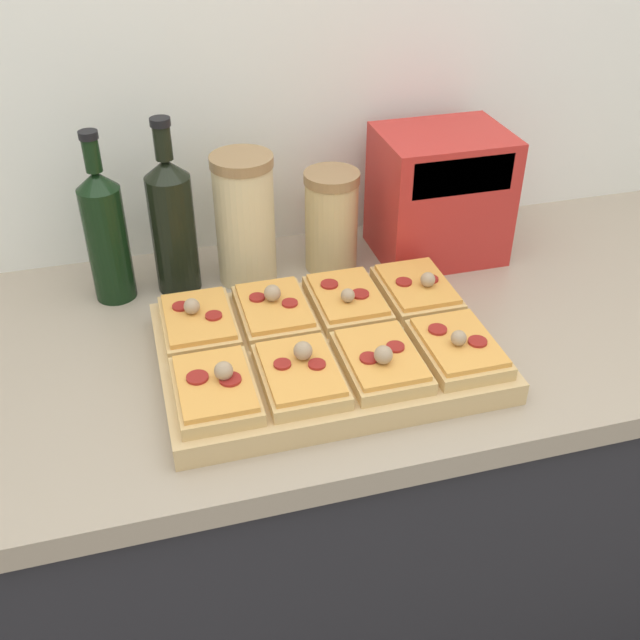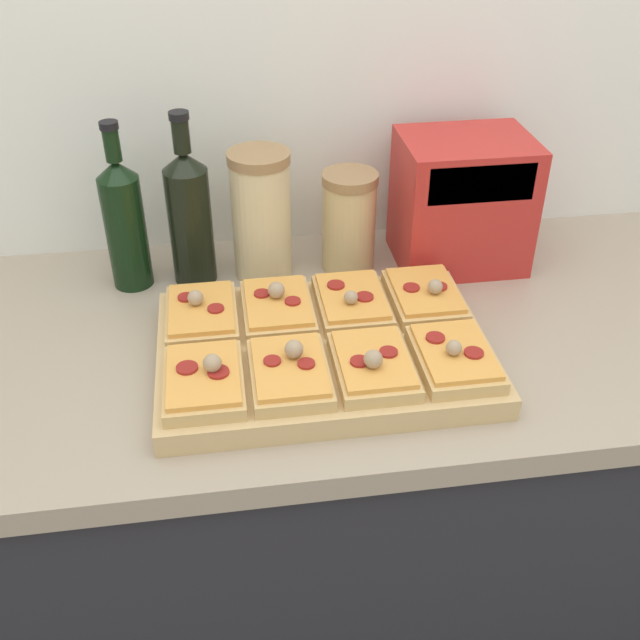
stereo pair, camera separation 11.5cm
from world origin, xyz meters
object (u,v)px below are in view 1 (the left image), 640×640
(grain_jar_tall, at_px, (245,219))
(toaster_oven, at_px, (439,195))
(grain_jar_short, at_px, (331,220))
(wine_bottle, at_px, (173,223))
(cutting_board, at_px, (325,351))
(olive_oil_bottle, at_px, (106,233))

(grain_jar_tall, xyz_separation_m, toaster_oven, (0.36, -0.00, 0.00))
(grain_jar_short, bearing_deg, wine_bottle, -180.00)
(grain_jar_short, bearing_deg, grain_jar_tall, -180.00)
(grain_jar_tall, relative_size, grain_jar_short, 1.26)
(wine_bottle, xyz_separation_m, toaster_oven, (0.49, -0.00, -0.01))
(cutting_board, height_order, grain_jar_tall, grain_jar_tall)
(toaster_oven, bearing_deg, cutting_board, -136.91)
(cutting_board, relative_size, grain_jar_short, 2.69)
(olive_oil_bottle, distance_m, grain_jar_tall, 0.23)
(wine_bottle, height_order, grain_jar_tall, wine_bottle)
(grain_jar_tall, distance_m, toaster_oven, 0.36)
(wine_bottle, bearing_deg, olive_oil_bottle, 180.00)
(cutting_board, xyz_separation_m, toaster_oven, (0.30, 0.28, 0.10))
(wine_bottle, relative_size, grain_jar_short, 1.66)
(olive_oil_bottle, height_order, grain_jar_tall, olive_oil_bottle)
(olive_oil_bottle, xyz_separation_m, wine_bottle, (0.11, 0.00, 0.00))
(cutting_board, bearing_deg, toaster_oven, 43.09)
(wine_bottle, relative_size, grain_jar_tall, 1.32)
(toaster_oven, bearing_deg, grain_jar_short, 179.77)
(cutting_board, distance_m, olive_oil_bottle, 0.42)
(wine_bottle, distance_m, grain_jar_tall, 0.12)
(wine_bottle, distance_m, grain_jar_short, 0.28)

